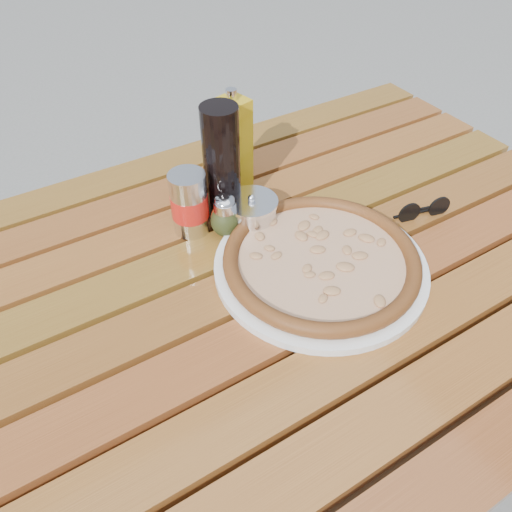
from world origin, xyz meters
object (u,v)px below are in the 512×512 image
plate (320,266)px  oregano_shaker (225,217)px  parmesan_tin (252,213)px  sunglasses (423,210)px  pizza (321,259)px  soda_can (189,204)px  pepper_shaker (225,215)px  olive_oil_cruet (233,146)px  table (262,306)px  dark_bottle (222,164)px

plate → oregano_shaker: oregano_shaker is taller
parmesan_tin → sunglasses: size_ratio=1.00×
pizza → soda_can: bearing=123.7°
pepper_shaker → olive_oil_cruet: bearing=54.1°
plate → parmesan_tin: (-0.04, 0.16, 0.02)m
table → soda_can: soda_can is taller
olive_oil_cruet → sunglasses: 0.38m
pizza → olive_oil_cruet: olive_oil_cruet is taller
parmesan_tin → table: bearing=-113.5°
table → plate: plate is taller
soda_can → dark_bottle: bearing=8.0°
plate → olive_oil_cruet: (-0.01, 0.28, 0.09)m
plate → parmesan_tin: 0.17m
dark_bottle → olive_oil_cruet: 0.09m
dark_bottle → oregano_shaker: bearing=-115.6°
soda_can → sunglasses: bearing=-26.6°
plate → dark_bottle: 0.25m
plate → oregano_shaker: (-0.09, 0.16, 0.03)m
soda_can → table: bearing=-75.0°
pepper_shaker → parmesan_tin: size_ratio=0.74×
pepper_shaker → dark_bottle: dark_bottle is taller
parmesan_tin → sunglasses: bearing=-26.6°
oregano_shaker → olive_oil_cruet: bearing=54.3°
plate → pepper_shaker: pepper_shaker is taller
plate → pizza: pizza is taller
plate → olive_oil_cruet: bearing=91.3°
pepper_shaker → olive_oil_cruet: 0.15m
table → parmesan_tin: size_ratio=12.62×
soda_can → parmesan_tin: (0.10, -0.05, -0.03)m
soda_can → olive_oil_cruet: olive_oil_cruet is taller
pizza → sunglasses: (0.25, 0.01, -0.01)m
olive_oil_cruet → parmesan_tin: olive_oil_cruet is taller
dark_bottle → parmesan_tin: (0.03, -0.06, -0.08)m
pizza → dark_bottle: 0.24m
pizza → pepper_shaker: (-0.09, 0.17, 0.02)m
pizza → pepper_shaker: size_ratio=5.44×
plate → pizza: 0.02m
oregano_shaker → parmesan_tin: size_ratio=0.74×
pizza → parmesan_tin: bearing=104.2°
oregano_shaker → pepper_shaker: bearing=61.6°
table → olive_oil_cruet: size_ratio=6.67×
pizza → dark_bottle: (-0.07, 0.22, 0.09)m
plate → olive_oil_cruet: 0.30m
oregano_shaker → olive_oil_cruet: 0.16m
oregano_shaker → parmesan_tin: 0.05m
plate → sunglasses: sunglasses is taller
soda_can → pizza: bearing=-56.3°
table → pizza: bearing=-21.6°
dark_bottle → olive_oil_cruet: size_ratio=1.05×
table → dark_bottle: (0.03, 0.18, 0.19)m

